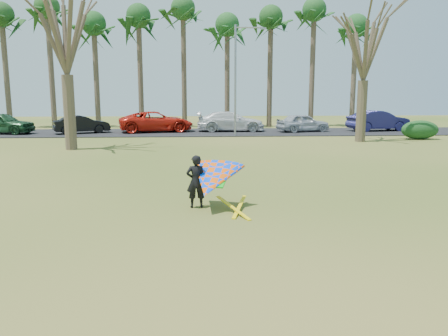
{
  "coord_description": "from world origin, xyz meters",
  "views": [
    {
      "loc": [
        -0.72,
        -10.3,
        3.25
      ],
      "look_at": [
        0.0,
        2.0,
        1.1
      ],
      "focal_mm": 35.0,
      "sensor_mm": 36.0,
      "label": 1
    }
  ],
  "objects": [
    {
      "name": "car_2",
      "position": [
        -4.13,
        25.39,
        0.88
      ],
      "size": [
        6.38,
        3.95,
        1.65
      ],
      "primitive_type": "imported",
      "rotation": [
        0.0,
        0.0,
        1.79
      ],
      "color": "red",
      "rests_on": "parking_strip"
    },
    {
      "name": "hedge_near",
      "position": [
        14.64,
        19.12,
        0.66
      ],
      "size": [
        2.64,
        1.2,
        1.32
      ],
      "primitive_type": "ellipsoid",
      "color": "#153918",
      "rests_on": "ground"
    },
    {
      "name": "parking_strip",
      "position": [
        0.0,
        25.0,
        0.03
      ],
      "size": [
        46.0,
        7.0,
        0.06
      ],
      "primitive_type": "cube",
      "color": "black",
      "rests_on": "ground"
    },
    {
      "name": "palm_9",
      "position": [
        14.0,
        31.0,
        9.17
      ],
      "size": [
        4.84,
        4.84,
        10.84
      ],
      "color": "#48392B",
      "rests_on": "ground"
    },
    {
      "name": "bare_tree_left",
      "position": [
        -8.0,
        15.0,
        6.92
      ],
      "size": [
        6.6,
        6.6,
        9.7
      ],
      "color": "brown",
      "rests_on": "ground"
    },
    {
      "name": "palm_7",
      "position": [
        6.0,
        31.0,
        9.85
      ],
      "size": [
        4.84,
        4.84,
        11.54
      ],
      "color": "#4B3B2D",
      "rests_on": "ground"
    },
    {
      "name": "palm_4",
      "position": [
        -6.0,
        31.0,
        9.85
      ],
      "size": [
        4.84,
        4.84,
        11.54
      ],
      "color": "brown",
      "rests_on": "ground"
    },
    {
      "name": "palm_1",
      "position": [
        -18.0,
        31.0,
        9.85
      ],
      "size": [
        4.84,
        4.84,
        11.54
      ],
      "color": "#49392B",
      "rests_on": "ground"
    },
    {
      "name": "car_4",
      "position": [
        7.78,
        24.86,
        0.79
      ],
      "size": [
        4.57,
        2.71,
        1.46
      ],
      "primitive_type": "imported",
      "rotation": [
        0.0,
        0.0,
        1.81
      ],
      "color": "#ABB0B9",
      "rests_on": "parking_strip"
    },
    {
      "name": "palm_5",
      "position": [
        -2.0,
        31.0,
        10.52
      ],
      "size": [
        4.84,
        4.84,
        12.24
      ],
      "color": "#4B3B2D",
      "rests_on": "ground"
    },
    {
      "name": "ground",
      "position": [
        0.0,
        0.0,
        0.0
      ],
      "size": [
        100.0,
        100.0,
        0.0
      ],
      "primitive_type": "plane",
      "color": "#274E11",
      "rests_on": "ground"
    },
    {
      "name": "palm_6",
      "position": [
        2.0,
        31.0,
        9.17
      ],
      "size": [
        4.84,
        4.84,
        10.84
      ],
      "color": "#47362A",
      "rests_on": "ground"
    },
    {
      "name": "streetlight",
      "position": [
        2.16,
        22.0,
        4.46
      ],
      "size": [
        2.28,
        0.18,
        8.0
      ],
      "color": "gray",
      "rests_on": "ground"
    },
    {
      "name": "kite_flyer",
      "position": [
        -0.39,
        1.58,
        0.84
      ],
      "size": [
        2.13,
        2.39,
        2.02
      ],
      "color": "black",
      "rests_on": "ground"
    },
    {
      "name": "car_3",
      "position": [
        1.93,
        25.62,
        0.86
      ],
      "size": [
        5.56,
        2.31,
        1.61
      ],
      "primitive_type": "imported",
      "rotation": [
        0.0,
        0.0,
        1.56
      ],
      "color": "silver",
      "rests_on": "parking_strip"
    },
    {
      "name": "car_0",
      "position": [
        -15.9,
        24.36,
        0.89
      ],
      "size": [
        5.12,
        2.67,
        1.66
      ],
      "primitive_type": "imported",
      "rotation": [
        0.0,
        0.0,
        1.42
      ],
      "color": "#194021",
      "rests_on": "parking_strip"
    },
    {
      "name": "car_5",
      "position": [
        14.24,
        25.29,
        0.89
      ],
      "size": [
        5.29,
        2.57,
        1.67
      ],
      "primitive_type": "imported",
      "rotation": [
        0.0,
        0.0,
        1.74
      ],
      "color": "#1B1A4E",
      "rests_on": "parking_strip"
    },
    {
      "name": "palm_2",
      "position": [
        -14.0,
        31.0,
        10.52
      ],
      "size": [
        4.84,
        4.84,
        12.24
      ],
      "color": "#4B3B2D",
      "rests_on": "ground"
    },
    {
      "name": "palm_8",
      "position": [
        10.0,
        31.0,
        10.52
      ],
      "size": [
        4.84,
        4.84,
        12.24
      ],
      "color": "#453529",
      "rests_on": "ground"
    },
    {
      "name": "bare_tree_right",
      "position": [
        10.0,
        18.0,
        6.57
      ],
      "size": [
        6.27,
        6.27,
        9.21
      ],
      "color": "#4A3D2C",
      "rests_on": "ground"
    },
    {
      "name": "car_1",
      "position": [
        -9.85,
        24.49,
        0.75
      ],
      "size": [
        4.45,
        3.05,
        1.39
      ],
      "primitive_type": "imported",
      "rotation": [
        0.0,
        0.0,
        1.99
      ],
      "color": "black",
      "rests_on": "parking_strip"
    },
    {
      "name": "palm_3",
      "position": [
        -10.0,
        31.0,
        9.17
      ],
      "size": [
        4.84,
        4.84,
        10.84
      ],
      "color": "brown",
      "rests_on": "ground"
    }
  ]
}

